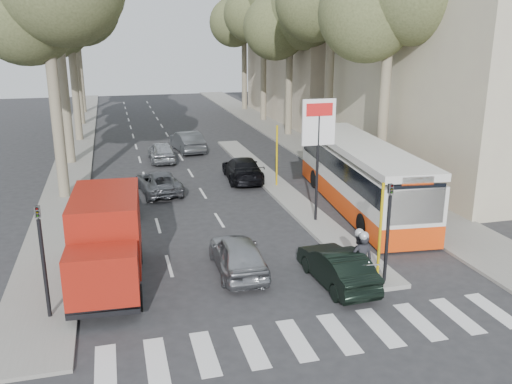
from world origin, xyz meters
The scene contains 26 objects.
ground centered at (0.00, 0.00, 0.00)m, with size 120.00×120.00×0.00m, color #28282B.
sidewalk_right centered at (8.60, 25.00, 0.06)m, with size 3.20×70.00×0.12m, color gray.
median_left centered at (-8.00, 28.00, 0.06)m, with size 2.40×64.00×0.12m, color gray.
traffic_island centered at (3.25, 11.00, 0.08)m, with size 1.50×26.00×0.16m, color gray.
building_near centered at (15.50, 12.00, 9.00)m, with size 11.00×18.00×18.00m, color #B0A48C.
building_far centered at (15.50, 34.00, 8.00)m, with size 11.00×20.00×16.00m, color #B7A88E.
billboard centered at (3.25, 5.00, 3.70)m, with size 1.50×12.10×5.60m.
traffic_light_island centered at (3.25, -1.50, 2.49)m, with size 0.16×0.41×3.60m.
traffic_light_left centered at (-7.60, -1.00, 2.49)m, with size 0.16×0.41×3.60m.
tree_l_c centered at (-7.77, 28.11, 10.04)m, with size 7.40×7.20×13.71m.
tree_l_e centered at (-7.97, 44.11, 10.73)m, with size 7.40×7.20×14.49m.
tree_r_c centered at (9.03, 26.11, 9.69)m, with size 7.40×7.20×13.32m.
tree_r_d centered at (9.13, 34.11, 11.07)m, with size 7.40×7.20×14.88m.
tree_r_e centered at (9.23, 42.11, 10.38)m, with size 7.40×7.20×14.10m.
silver_hatchback centered at (-1.35, 0.81, 0.69)m, with size 1.63×4.04×1.38m, color #999BA0.
dark_hatchback centered at (1.70, -1.00, 0.65)m, with size 1.37×3.94×1.30m, color black.
queue_car_a centered at (-3.16, 11.71, 0.59)m, with size 1.95×4.23×1.18m, color #52555A.
queue_car_b centered at (1.80, 13.00, 0.69)m, with size 1.93×4.75×1.38m, color black.
queue_car_c centered at (-2.29, 19.07, 0.68)m, with size 1.60×3.97×1.35m, color #A3A6AB.
queue_car_d centered at (-0.18, 21.79, 0.74)m, with size 1.57×4.51×1.49m, color #4F5257.
queue_car_e centered at (-5.53, 9.19, 0.61)m, with size 1.70×4.19×1.22m, color black.
red_truck centered at (-5.83, 1.02, 1.62)m, with size 2.51×5.87×3.07m.
city_bus centered at (6.20, 6.72, 1.69)m, with size 3.81×12.38×3.21m.
motorcycle centered at (2.43, -1.25, 0.92)m, with size 0.94×2.38×2.03m.
pedestrian_near centered at (7.20, 9.75, 1.10)m, with size 1.15×0.56×1.96m, color #423855.
pedestrian_far centered at (10.00, 10.60, 0.91)m, with size 1.02×0.45×1.58m, color #6D5F52.
Camera 1 is at (-5.39, -16.69, 8.34)m, focal length 38.00 mm.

